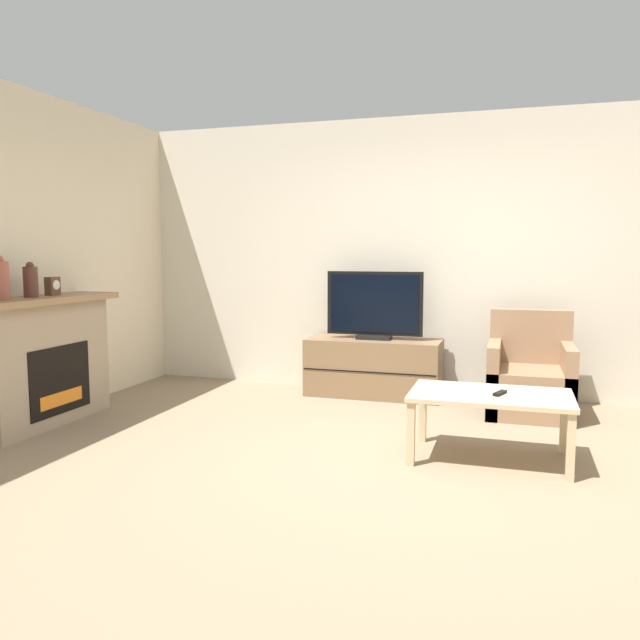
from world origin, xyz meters
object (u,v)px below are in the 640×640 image
(fireplace, at_px, (42,360))
(remote, at_px, (500,393))
(tv_stand, at_px, (374,367))
(tv, at_px, (374,308))
(mantel_clock, at_px, (53,286))
(armchair, at_px, (530,380))
(mantel_vase_centre_left, at_px, (31,281))
(coffee_table, at_px, (490,401))

(fireplace, relative_size, remote, 8.80)
(tv_stand, relative_size, tv, 1.38)
(mantel_clock, bearing_deg, armchair, 20.65)
(mantel_clock, distance_m, remote, 3.57)
(mantel_vase_centre_left, xyz_separation_m, armchair, (3.74, 1.65, -0.88))
(mantel_vase_centre_left, distance_m, armchair, 4.18)
(armchair, bearing_deg, tv, 169.58)
(tv, relative_size, coffee_table, 0.89)
(mantel_vase_centre_left, relative_size, mantel_clock, 1.84)
(fireplace, height_order, mantel_clock, mantel_clock)
(tv, distance_m, remote, 2.09)
(coffee_table, xyz_separation_m, remote, (0.06, -0.03, 0.06))
(fireplace, relative_size, armchair, 1.55)
(armchair, distance_m, coffee_table, 1.40)
(tv, relative_size, remote, 6.05)
(fireplace, bearing_deg, mantel_clock, 82.69)
(mantel_vase_centre_left, relative_size, tv_stand, 0.21)
(fireplace, height_order, tv_stand, fireplace)
(fireplace, distance_m, remote, 3.53)
(mantel_clock, xyz_separation_m, remote, (3.51, 0.02, -0.65))
(fireplace, bearing_deg, mantel_vase_centre_left, -80.72)
(tv_stand, height_order, armchair, armchair)
(fireplace, xyz_separation_m, mantel_clock, (0.02, 0.14, 0.58))
(tv_stand, bearing_deg, mantel_clock, -143.99)
(mantel_clock, xyz_separation_m, tv_stand, (2.30, 1.67, -0.84))
(armchair, distance_m, remote, 1.42)
(armchair, height_order, coffee_table, armchair)
(mantel_vase_centre_left, xyz_separation_m, remote, (3.51, 0.26, -0.70))
(fireplace, distance_m, coffee_table, 3.48)
(mantel_clock, height_order, coffee_table, mantel_clock)
(mantel_vase_centre_left, height_order, mantel_clock, mantel_vase_centre_left)
(mantel_clock, relative_size, armchair, 0.17)
(tv_stand, bearing_deg, remote, -53.83)
(tv, bearing_deg, remote, -53.79)
(tv_stand, bearing_deg, fireplace, -142.05)
(mantel_vase_centre_left, bearing_deg, tv, 39.65)
(armchair, relative_size, coffee_table, 0.84)
(armchair, bearing_deg, fireplace, -157.64)
(coffee_table, distance_m, remote, 0.09)
(coffee_table, bearing_deg, armchair, 78.32)
(remote, bearing_deg, tv_stand, 146.95)
(tv_stand, relative_size, remote, 8.34)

